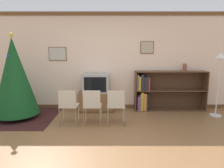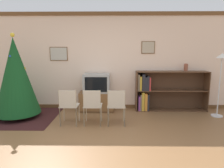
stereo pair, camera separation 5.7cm
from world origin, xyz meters
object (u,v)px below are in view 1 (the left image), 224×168
(bookshelf, at_px, (158,91))
(folding_chair_center, at_px, (93,105))
(tv_console, at_px, (97,101))
(standing_lamp, at_px, (220,68))
(television, at_px, (96,83))
(folding_chair_left, at_px, (69,105))
(vase, at_px, (185,67))
(folding_chair_right, at_px, (116,105))
(christmas_tree, at_px, (15,77))

(bookshelf, bearing_deg, folding_chair_center, -145.44)
(tv_console, distance_m, standing_lamp, 3.29)
(television, bearing_deg, tv_console, 90.00)
(television, distance_m, bookshelf, 1.74)
(folding_chair_left, height_order, standing_lamp, standing_lamp)
(folding_chair_left, height_order, folding_chair_center, same)
(bookshelf, relative_size, vase, 9.44)
(folding_chair_right, relative_size, vase, 3.95)
(television, xyz_separation_m, folding_chair_right, (0.53, -1.09, -0.31))
(bookshelf, xyz_separation_m, standing_lamp, (1.39, -0.52, 0.68))
(folding_chair_left, bearing_deg, christmas_tree, 159.52)
(tv_console, distance_m, folding_chair_center, 1.12)
(folding_chair_center, height_order, bookshelf, bookshelf)
(folding_chair_left, bearing_deg, television, 64.11)
(tv_console, height_order, television, television)
(christmas_tree, distance_m, tv_console, 2.15)
(christmas_tree, xyz_separation_m, tv_console, (1.93, 0.58, -0.77))
(folding_chair_left, relative_size, folding_chair_center, 1.00)
(tv_console, relative_size, folding_chair_center, 1.15)
(folding_chair_center, bearing_deg, tv_console, 90.00)
(folding_chair_left, xyz_separation_m, vase, (2.97, 1.20, 0.73))
(tv_console, height_order, standing_lamp, standing_lamp)
(bookshelf, bearing_deg, folding_chair_right, -135.09)
(christmas_tree, relative_size, television, 2.91)
(christmas_tree, bearing_deg, vase, 8.81)
(television, height_order, standing_lamp, standing_lamp)
(folding_chair_right, bearing_deg, christmas_tree, 168.03)
(folding_chair_right, bearing_deg, tv_console, 115.83)
(tv_console, xyz_separation_m, vase, (2.44, 0.10, 0.94))
(tv_console, relative_size, vase, 4.53)
(bookshelf, relative_size, standing_lamp, 1.22)
(tv_console, xyz_separation_m, television, (0.00, -0.00, 0.51))
(christmas_tree, bearing_deg, folding_chair_right, -11.97)
(folding_chair_right, xyz_separation_m, standing_lamp, (2.58, 0.66, 0.76))
(folding_chair_left, bearing_deg, bookshelf, 27.75)
(folding_chair_left, bearing_deg, vase, 21.97)
(tv_console, relative_size, bookshelf, 0.48)
(folding_chair_left, height_order, vase, vase)
(bookshelf, bearing_deg, television, -177.04)
(bookshelf, bearing_deg, standing_lamp, -20.50)
(folding_chair_right, distance_m, vase, 2.37)
(folding_chair_center, bearing_deg, christmas_tree, 164.86)
(tv_console, distance_m, vase, 2.62)
(tv_console, xyz_separation_m, folding_chair_right, (0.53, -1.10, 0.21))
(television, relative_size, bookshelf, 0.36)
(television, bearing_deg, folding_chair_left, -115.89)
(tv_console, relative_size, folding_chair_left, 1.15)
(television, height_order, folding_chair_right, television)
(folding_chair_center, xyz_separation_m, folding_chair_right, (0.53, 0.00, 0.00))
(television, distance_m, folding_chair_center, 1.14)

